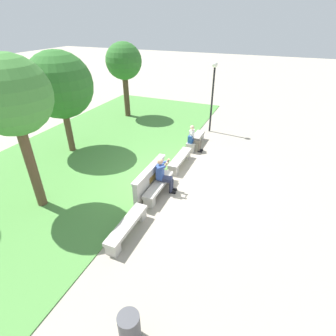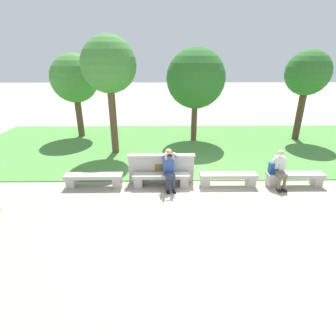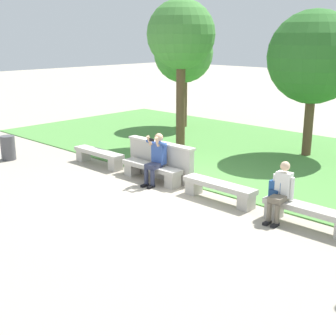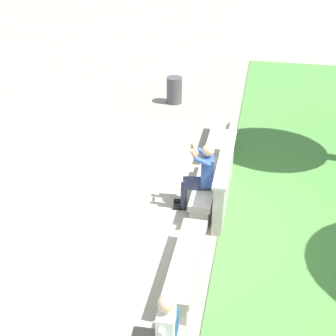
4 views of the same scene
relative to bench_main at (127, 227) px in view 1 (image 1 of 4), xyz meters
The scene contains 15 objects.
ground_plane 3.39m from the bench_main, ahead, with size 80.00×80.00×0.00m, color #A89E8C.
grass_strip 5.54m from the bench_main, 52.41° to the left, with size 20.65×8.00×0.03m, color #518E42.
bench_main is the anchor object (origin of this frame).
bench_near 2.25m from the bench_main, ahead, with size 1.90×0.40×0.45m.
bench_mid 4.50m from the bench_main, ahead, with size 1.90×0.40×0.45m.
bench_far 6.74m from the bench_main, ahead, with size 1.90×0.40×0.45m.
backrest_wall_with_plaque 2.28m from the bench_main, ahead, with size 2.28×0.24×1.01m.
person_photographer 2.55m from the bench_main, ahead, with size 0.51×0.76×1.32m.
person_distant 6.16m from the bench_main, ahead, with size 0.48×0.69×1.26m.
backpack 5.99m from the bench_main, ahead, with size 0.28×0.24×0.43m.
tree_left_background 7.16m from the bench_main, 53.88° to the left, with size 2.84×2.84×4.51m.
tree_right_background 11.15m from the bench_main, 30.08° to the left, with size 2.12×2.12×4.41m.
tree_far_back 4.85m from the bench_main, 87.88° to the left, with size 2.25×2.25×4.88m.
trash_bin 2.97m from the bench_main, 148.68° to the right, with size 0.44×0.44×0.75m, color #4C4C51.
lamp_post 9.06m from the bench_main, ahead, with size 0.28×0.28×3.68m.
Camera 1 is at (-8.23, -3.33, 5.67)m, focal length 28.00 mm.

